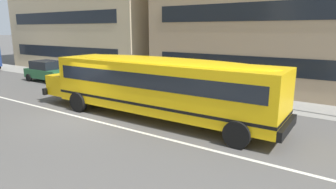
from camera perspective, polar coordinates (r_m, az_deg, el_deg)
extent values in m
plane|color=#54514F|center=(14.31, -16.62, -4.39)|extent=(400.00, 400.00, 0.00)
cube|color=gray|center=(19.80, 0.45, 0.87)|extent=(120.00, 3.00, 0.01)
cube|color=silver|center=(14.31, -16.62, -4.38)|extent=(110.00, 0.16, 0.01)
cube|color=yellow|center=(13.10, -1.65, 1.77)|extent=(10.97, 2.58, 2.19)
cube|color=yellow|center=(17.52, -18.67, 2.08)|extent=(1.61, 2.10, 1.09)
cube|color=black|center=(18.22, -20.13, 1.18)|extent=(0.22, 2.49, 0.36)
cube|color=black|center=(11.21, 22.44, -5.97)|extent=(0.22, 2.49, 0.36)
cube|color=black|center=(13.03, -1.66, 3.47)|extent=(10.31, 2.61, 0.64)
cube|color=black|center=(13.24, -1.63, -0.98)|extent=(10.99, 2.61, 0.12)
ellipsoid|color=yellow|center=(12.94, -1.68, 6.54)|extent=(10.53, 2.38, 0.36)
cylinder|color=red|center=(16.38, -8.84, 3.46)|extent=(0.44, 0.44, 0.03)
cylinder|color=black|center=(15.26, -17.29, -1.44)|extent=(1.00, 0.29, 1.00)
cylinder|color=black|center=(16.88, -10.78, 0.25)|extent=(1.00, 0.29, 1.00)
cylinder|color=black|center=(10.46, 13.42, -7.69)|extent=(1.00, 0.29, 1.00)
cylinder|color=black|center=(12.72, 17.34, -4.24)|extent=(1.00, 0.29, 1.00)
cube|color=#236038|center=(24.99, -22.64, 3.87)|extent=(3.91, 1.73, 0.70)
cube|color=black|center=(25.03, -22.97, 5.41)|extent=(2.21, 1.58, 0.64)
cylinder|color=black|center=(24.48, -19.22, 3.15)|extent=(0.60, 0.18, 0.60)
cylinder|color=black|center=(23.51, -22.49, 2.52)|extent=(0.60, 0.18, 0.60)
cylinder|color=black|center=(26.58, -22.64, 3.59)|extent=(0.60, 0.18, 0.60)
cylinder|color=black|center=(25.69, -25.77, 3.01)|extent=(0.60, 0.18, 0.60)
cube|color=black|center=(30.12, -20.22, 7.87)|extent=(14.87, 0.04, 1.10)
cube|color=black|center=(30.06, -20.71, 13.94)|extent=(14.87, 0.04, 1.10)
cube|color=black|center=(18.73, 15.35, 5.66)|extent=(12.93, 0.04, 1.10)
cube|color=black|center=(18.63, 15.94, 15.47)|extent=(12.93, 0.04, 1.10)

